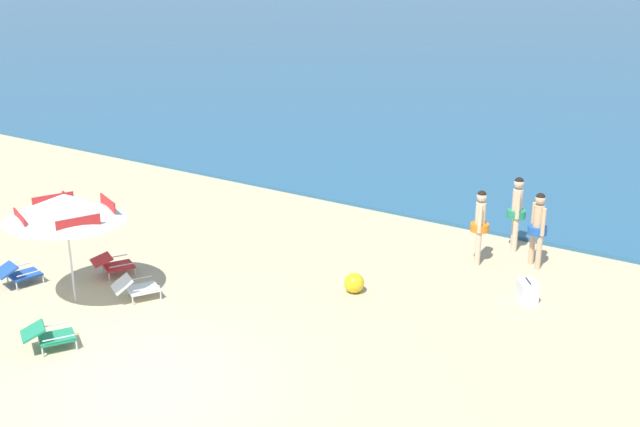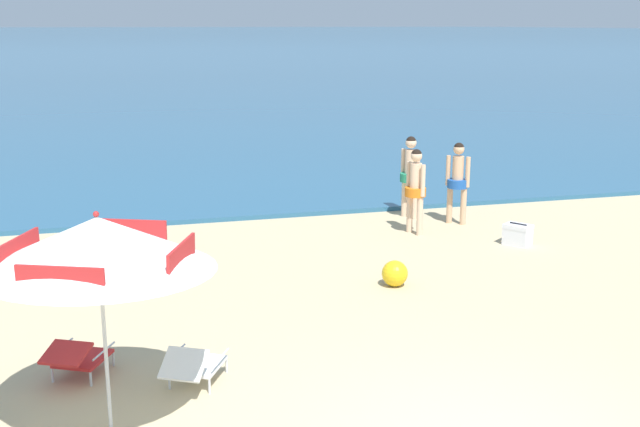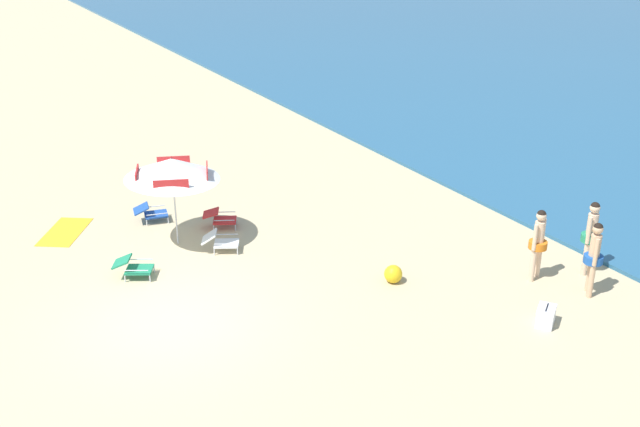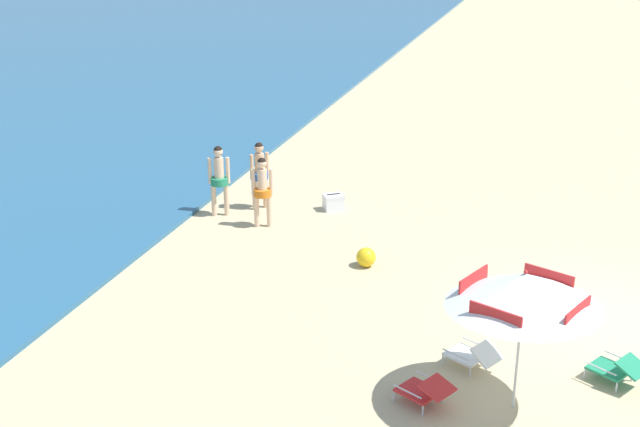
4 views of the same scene
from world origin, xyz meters
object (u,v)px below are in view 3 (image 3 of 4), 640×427
at_px(person_standing_beside, 591,232).
at_px(beach_towel, 65,232).
at_px(lounge_chair_beside_umbrella, 220,241).
at_px(cooler_box, 546,316).
at_px(lounge_chair_spare_folded, 151,212).
at_px(beach_umbrella_striped_main, 172,169).
at_px(person_standing_near_shore, 538,240).
at_px(beach_ball, 393,274).
at_px(lounge_chair_under_umbrella, 133,267).
at_px(person_wading_in, 594,254).
at_px(lounge_chair_facing_sea, 220,218).

bearing_deg(person_standing_beside, beach_towel, -130.33).
relative_size(lounge_chair_beside_umbrella, cooler_box, 1.71).
bearing_deg(cooler_box, lounge_chair_spare_folded, -150.14).
height_order(beach_umbrella_striped_main, person_standing_beside, beach_umbrella_striped_main).
distance_m(lounge_chair_beside_umbrella, person_standing_near_shore, 7.58).
relative_size(lounge_chair_beside_umbrella, person_standing_near_shore, 0.60).
xyz_separation_m(lounge_chair_spare_folded, cooler_box, (9.18, 5.27, -0.07)).
bearing_deg(beach_ball, lounge_chair_spare_folded, -149.20).
height_order(lounge_chair_under_umbrella, beach_ball, lounge_chair_under_umbrella).
height_order(beach_ball, beach_towel, beach_ball).
relative_size(person_standing_near_shore, beach_ball, 4.07).
xyz_separation_m(beach_umbrella_striped_main, person_wading_in, (7.08, 6.93, -1.02)).
xyz_separation_m(lounge_chair_beside_umbrella, person_wading_in, (6.14, 6.16, 0.73)).
xyz_separation_m(cooler_box, beach_ball, (-3.09, -1.64, 0.01)).
bearing_deg(person_wading_in, beach_towel, -135.02).
bearing_deg(person_standing_near_shore, beach_towel, -132.87).
height_order(lounge_chair_beside_umbrella, beach_towel, lounge_chair_beside_umbrella).
distance_m(beach_umbrella_striped_main, beach_towel, 3.74).
distance_m(person_standing_beside, cooler_box, 2.93).
bearing_deg(lounge_chair_spare_folded, person_standing_near_shore, 40.79).
distance_m(person_wading_in, beach_ball, 4.40).
xyz_separation_m(lounge_chair_under_umbrella, person_standing_near_shore, (4.74, 7.95, 0.72)).
relative_size(lounge_chair_under_umbrella, person_standing_beside, 0.57).
height_order(lounge_chair_under_umbrella, lounge_chair_spare_folded, same).
bearing_deg(beach_towel, lounge_chair_under_umbrella, 13.04).
bearing_deg(lounge_chair_under_umbrella, lounge_chair_facing_sea, 118.71).
xyz_separation_m(lounge_chair_under_umbrella, lounge_chair_beside_umbrella, (-0.26, 2.29, -0.01)).
xyz_separation_m(lounge_chair_under_umbrella, beach_towel, (-3.36, -0.78, -0.27)).
bearing_deg(cooler_box, beach_towel, -142.45).
bearing_deg(lounge_chair_beside_umbrella, beach_ball, 38.04).
bearing_deg(person_standing_near_shore, lounge_chair_beside_umbrella, -131.48).
distance_m(lounge_chair_spare_folded, person_standing_near_shore, 10.04).
relative_size(lounge_chair_facing_sea, lounge_chair_spare_folded, 1.03).
bearing_deg(beach_umbrella_striped_main, person_wading_in, 44.37).
height_order(beach_umbrella_striped_main, lounge_chair_spare_folded, beach_umbrella_striped_main).
bearing_deg(lounge_chair_facing_sea, beach_ball, 24.36).
bearing_deg(beach_umbrella_striped_main, lounge_chair_beside_umbrella, 39.04).
distance_m(lounge_chair_spare_folded, person_wading_in, 11.24).
distance_m(person_wading_in, cooler_box, 2.01).
relative_size(person_standing_beside, person_wading_in, 1.03).
height_order(lounge_chair_spare_folded, beach_towel, lounge_chair_spare_folded).
distance_m(lounge_chair_facing_sea, beach_towel, 4.06).
xyz_separation_m(lounge_chair_facing_sea, person_standing_beside, (6.69, 6.36, 0.75)).
relative_size(lounge_chair_beside_umbrella, lounge_chair_spare_folded, 1.06).
height_order(lounge_chair_under_umbrella, lounge_chair_facing_sea, lounge_chair_under_umbrella).
bearing_deg(beach_towel, lounge_chair_spare_folded, 76.70).
distance_m(lounge_chair_under_umbrella, person_standing_beside, 10.57).
relative_size(beach_umbrella_striped_main, beach_towel, 1.83).
xyz_separation_m(beach_umbrella_striped_main, lounge_chair_beside_umbrella, (0.94, 0.76, -1.74)).
bearing_deg(person_wading_in, person_standing_beside, 134.88).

